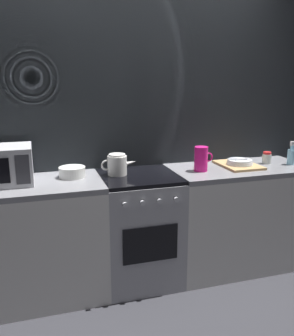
{
  "coord_description": "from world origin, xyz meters",
  "views": [
    {
      "loc": [
        -0.75,
        -2.66,
        1.64
      ],
      "look_at": [
        0.07,
        0.0,
        0.95
      ],
      "focal_mm": 39.12,
      "sensor_mm": 36.0,
      "label": 1
    }
  ],
  "objects_px": {
    "mixing_bowl": "(72,172)",
    "spray_bottle": "(291,156)",
    "kettle": "(117,165)",
    "spice_jar": "(267,158)",
    "dish_pile": "(239,164)",
    "stove_unit": "(139,228)",
    "pitcher": "(201,159)"
  },
  "relations": [
    {
      "from": "stove_unit",
      "to": "spice_jar",
      "type": "xyz_separation_m",
      "value": [
        1.19,
        0.04,
        0.5
      ]
    },
    {
      "from": "pitcher",
      "to": "spray_bottle",
      "type": "bearing_deg",
      "value": -1.52
    },
    {
      "from": "dish_pile",
      "to": "spray_bottle",
      "type": "bearing_deg",
      "value": -8.29
    },
    {
      "from": "pitcher",
      "to": "spray_bottle",
      "type": "distance_m",
      "value": 0.85
    },
    {
      "from": "mixing_bowl",
      "to": "spray_bottle",
      "type": "bearing_deg",
      "value": -4.11
    },
    {
      "from": "stove_unit",
      "to": "pitcher",
      "type": "xyz_separation_m",
      "value": [
        0.52,
        -0.03,
        0.55
      ]
    },
    {
      "from": "kettle",
      "to": "dish_pile",
      "type": "height_order",
      "value": "kettle"
    },
    {
      "from": "spice_jar",
      "to": "spray_bottle",
      "type": "xyz_separation_m",
      "value": [
        0.18,
        -0.09,
        0.03
      ]
    },
    {
      "from": "dish_pile",
      "to": "spray_bottle",
      "type": "relative_size",
      "value": 1.97
    },
    {
      "from": "kettle",
      "to": "spice_jar",
      "type": "relative_size",
      "value": 2.71
    },
    {
      "from": "kettle",
      "to": "pitcher",
      "type": "relative_size",
      "value": 1.42
    },
    {
      "from": "dish_pile",
      "to": "stove_unit",
      "type": "bearing_deg",
      "value": -178.73
    },
    {
      "from": "stove_unit",
      "to": "kettle",
      "type": "xyz_separation_m",
      "value": [
        -0.16,
        0.05,
        0.53
      ]
    },
    {
      "from": "stove_unit",
      "to": "kettle",
      "type": "height_order",
      "value": "kettle"
    },
    {
      "from": "stove_unit",
      "to": "dish_pile",
      "type": "bearing_deg",
      "value": 1.27
    },
    {
      "from": "pitcher",
      "to": "spice_jar",
      "type": "bearing_deg",
      "value": 5.93
    },
    {
      "from": "dish_pile",
      "to": "spice_jar",
      "type": "height_order",
      "value": "spice_jar"
    },
    {
      "from": "mixing_bowl",
      "to": "spice_jar",
      "type": "height_order",
      "value": "spice_jar"
    },
    {
      "from": "stove_unit",
      "to": "pitcher",
      "type": "height_order",
      "value": "pitcher"
    },
    {
      "from": "pitcher",
      "to": "spice_jar",
      "type": "distance_m",
      "value": 0.67
    },
    {
      "from": "pitcher",
      "to": "kettle",
      "type": "bearing_deg",
      "value": 173.34
    },
    {
      "from": "mixing_bowl",
      "to": "kettle",
      "type": "bearing_deg",
      "value": -5.45
    },
    {
      "from": "spice_jar",
      "to": "mixing_bowl",
      "type": "bearing_deg",
      "value": 178.56
    },
    {
      "from": "spice_jar",
      "to": "dish_pile",
      "type": "bearing_deg",
      "value": -175.38
    },
    {
      "from": "mixing_bowl",
      "to": "dish_pile",
      "type": "xyz_separation_m",
      "value": [
        1.4,
        -0.07,
        -0.02
      ]
    },
    {
      "from": "kettle",
      "to": "dish_pile",
      "type": "distance_m",
      "value": 1.06
    },
    {
      "from": "stove_unit",
      "to": "mixing_bowl",
      "type": "xyz_separation_m",
      "value": [
        -0.5,
        0.09,
        0.49
      ]
    },
    {
      "from": "stove_unit",
      "to": "pitcher",
      "type": "bearing_deg",
      "value": -2.91
    },
    {
      "from": "spice_jar",
      "to": "spray_bottle",
      "type": "height_order",
      "value": "spray_bottle"
    },
    {
      "from": "mixing_bowl",
      "to": "spice_jar",
      "type": "distance_m",
      "value": 1.69
    },
    {
      "from": "kettle",
      "to": "mixing_bowl",
      "type": "bearing_deg",
      "value": 174.55
    },
    {
      "from": "mixing_bowl",
      "to": "pitcher",
      "type": "xyz_separation_m",
      "value": [
        1.02,
        -0.11,
        0.06
      ]
    }
  ]
}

